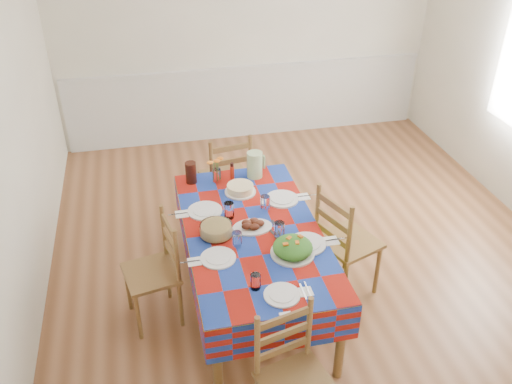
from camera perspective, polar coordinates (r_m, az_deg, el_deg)
room at (r=4.29m, az=6.06°, el=8.04°), size 4.58×5.08×2.78m
wainscot at (r=6.84m, az=-0.82°, el=9.71°), size 4.41×0.06×0.92m
dining_table at (r=4.07m, az=-0.35°, el=-4.86°), size 0.99×1.84×0.72m
setting_near_head at (r=3.48m, az=1.82°, el=-10.25°), size 0.38×0.25×0.11m
setting_left_near at (r=3.78m, az=-3.36°, el=-6.23°), size 0.45×0.27×0.12m
setting_left_far at (r=4.19m, az=-4.58°, el=-1.97°), size 0.49×0.29×0.13m
setting_right_near at (r=3.90m, az=4.42°, el=-4.92°), size 0.52×0.30×0.13m
setting_right_far at (r=4.30m, az=2.20°, el=-0.89°), size 0.51×0.29×0.13m
meat_platter at (r=4.03m, az=-0.39°, el=-3.53°), size 0.30×0.21×0.06m
salad_platter at (r=3.77m, az=3.89°, el=-5.91°), size 0.31×0.31×0.13m
pasta_bowl at (r=3.96m, az=-4.21°, el=-4.00°), size 0.24×0.24×0.09m
cake at (r=4.44m, az=-1.67°, el=0.33°), size 0.26×0.26×0.07m
serving_utensils at (r=3.99m, az=2.18°, el=-4.26°), size 0.14×0.31×0.01m
flower_vase at (r=4.56m, az=-4.18°, el=2.11°), size 0.15×0.12×0.23m
hot_sauce at (r=4.61m, az=-2.53°, el=2.22°), size 0.04×0.04×0.16m
green_pitcher at (r=4.62m, az=-0.14°, el=2.89°), size 0.13×0.13×0.23m
tea_pitcher at (r=4.58m, az=-6.86°, el=2.04°), size 0.09×0.09×0.19m
name_card at (r=3.35m, az=3.07°, el=-12.72°), size 0.07×0.02×0.02m
chair_near at (r=3.39m, az=3.95°, el=-19.07°), size 0.48×0.47×0.92m
chair_far at (r=5.11m, az=-3.06°, el=1.32°), size 0.48×0.47×0.97m
chair_left at (r=4.14m, az=-10.46°, el=-8.25°), size 0.45×0.46×0.90m
chair_right at (r=4.34m, az=9.26°, el=-5.31°), size 0.54×0.55×0.98m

